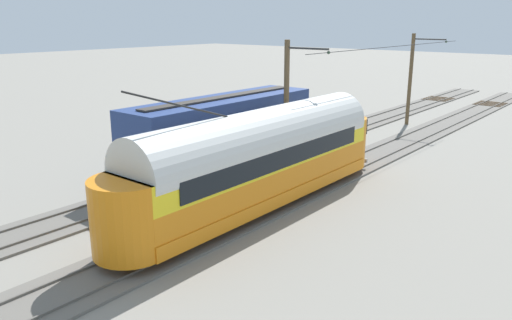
{
  "coord_description": "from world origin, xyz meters",
  "views": [
    {
      "loc": [
        -15.32,
        20.63,
        7.85
      ],
      "look_at": [
        -2.38,
        4.78,
        2.14
      ],
      "focal_mm": 35.18,
      "sensor_mm": 36.0,
      "label": 1
    }
  ],
  "objects_px": {
    "coach_adjacent": "(224,131)",
    "catenary_pole_mid_near": "(287,105)",
    "track_end_bumper": "(353,123)",
    "spare_tie_stack": "(242,141)",
    "catenary_pole_foreground": "(411,78)",
    "vintage_streetcar": "(261,157)"
  },
  "relations": [
    {
      "from": "vintage_streetcar",
      "to": "catenary_pole_foreground",
      "type": "relative_size",
      "value": 2.34
    },
    {
      "from": "catenary_pole_mid_near",
      "to": "track_end_bumper",
      "type": "bearing_deg",
      "value": -77.63
    },
    {
      "from": "track_end_bumper",
      "to": "vintage_streetcar",
      "type": "bearing_deg",
      "value": 106.19
    },
    {
      "from": "coach_adjacent",
      "to": "catenary_pole_foreground",
      "type": "xyz_separation_m",
      "value": [
        -2.67,
        -18.2,
        1.44
      ]
    },
    {
      "from": "track_end_bumper",
      "to": "catenary_pole_mid_near",
      "type": "bearing_deg",
      "value": 102.37
    },
    {
      "from": "vintage_streetcar",
      "to": "spare_tie_stack",
      "type": "relative_size",
      "value": 6.74
    },
    {
      "from": "catenary_pole_mid_near",
      "to": "catenary_pole_foreground",
      "type": "bearing_deg",
      "value": -90.0
    },
    {
      "from": "vintage_streetcar",
      "to": "catenary_pole_mid_near",
      "type": "bearing_deg",
      "value": -65.44
    },
    {
      "from": "coach_adjacent",
      "to": "track_end_bumper",
      "type": "relative_size",
      "value": 6.62
    },
    {
      "from": "catenary_pole_foreground",
      "to": "track_end_bumper",
      "type": "bearing_deg",
      "value": 55.89
    },
    {
      "from": "spare_tie_stack",
      "to": "track_end_bumper",
      "type": "height_order",
      "value": "track_end_bumper"
    },
    {
      "from": "vintage_streetcar",
      "to": "spare_tie_stack",
      "type": "distance_m",
      "value": 11.5
    },
    {
      "from": "vintage_streetcar",
      "to": "spare_tie_stack",
      "type": "xyz_separation_m",
      "value": [
        7.99,
        -8.04,
        -1.98
      ]
    },
    {
      "from": "coach_adjacent",
      "to": "catenary_pole_mid_near",
      "type": "xyz_separation_m",
      "value": [
        -2.67,
        -2.06,
        1.44
      ]
    },
    {
      "from": "spare_tie_stack",
      "to": "track_end_bumper",
      "type": "relative_size",
      "value": 1.33
    },
    {
      "from": "coach_adjacent",
      "to": "spare_tie_stack",
      "type": "height_order",
      "value": "coach_adjacent"
    },
    {
      "from": "catenary_pole_foreground",
      "to": "coach_adjacent",
      "type": "bearing_deg",
      "value": 81.65
    },
    {
      "from": "catenary_pole_foreground",
      "to": "catenary_pole_mid_near",
      "type": "relative_size",
      "value": 1.0
    },
    {
      "from": "catenary_pole_mid_near",
      "to": "coach_adjacent",
      "type": "bearing_deg",
      "value": 37.59
    },
    {
      "from": "coach_adjacent",
      "to": "spare_tie_stack",
      "type": "bearing_deg",
      "value": -58.99
    },
    {
      "from": "coach_adjacent",
      "to": "track_end_bumper",
      "type": "distance_m",
      "value": 14.36
    },
    {
      "from": "catenary_pole_mid_near",
      "to": "spare_tie_stack",
      "type": "bearing_deg",
      "value": -26.84
    }
  ]
}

